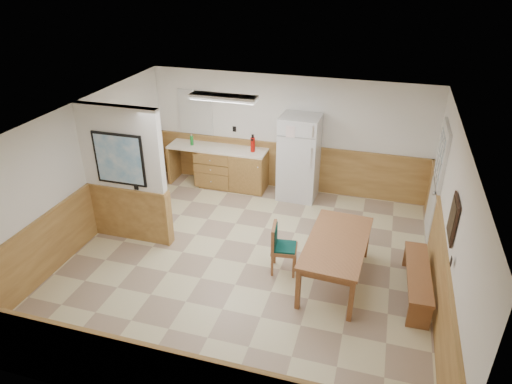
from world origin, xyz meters
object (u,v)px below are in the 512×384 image
(dining_table, at_px, (337,246))
(fire_extinguisher, at_px, (253,144))
(soap_bottle, at_px, (192,141))
(dining_bench, at_px, (418,276))
(refrigerator, at_px, (299,158))
(dining_chair, at_px, (279,245))

(dining_table, distance_m, fire_extinguisher, 3.49)
(soap_bottle, bearing_deg, dining_bench, -29.16)
(refrigerator, relative_size, dining_bench, 1.15)
(refrigerator, height_order, dining_chair, refrigerator)
(dining_table, height_order, dining_chair, dining_chair)
(refrigerator, bearing_deg, soap_bottle, -179.24)
(refrigerator, height_order, soap_bottle, refrigerator)
(refrigerator, xyz_separation_m, fire_extinguisher, (-1.02, 0.06, 0.17))
(dining_chair, bearing_deg, soap_bottle, 127.20)
(refrigerator, relative_size, dining_table, 0.99)
(refrigerator, height_order, dining_table, refrigerator)
(dining_table, bearing_deg, refrigerator, 116.67)
(dining_bench, bearing_deg, refrigerator, 129.95)
(dining_table, distance_m, dining_bench, 1.28)
(dining_chair, height_order, soap_bottle, soap_bottle)
(dining_bench, xyz_separation_m, soap_bottle, (-4.80, 2.68, 0.66))
(dining_bench, xyz_separation_m, dining_chair, (-2.15, 0.01, 0.15))
(dining_chair, bearing_deg, refrigerator, 87.49)
(dining_table, distance_m, soap_bottle, 4.48)
(dining_table, xyz_separation_m, dining_bench, (1.24, 0.00, -0.32))
(dining_table, bearing_deg, dining_chair, -177.76)
(fire_extinguisher, height_order, soap_bottle, fire_extinguisher)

